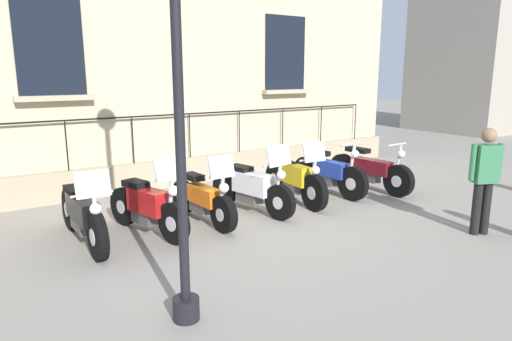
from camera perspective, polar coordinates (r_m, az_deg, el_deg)
ground_plane at (r=8.57m, az=-1.30°, el=-4.82°), size 60.00×60.00×0.00m
building_facade at (r=10.65m, az=-9.70°, el=15.81°), size 0.82×12.54×6.61m
motorcycle_black at (r=7.22m, az=-21.02°, el=-5.31°), size 2.22×0.56×1.24m
motorcycle_red at (r=7.32m, az=-13.48°, el=-4.48°), size 1.93×0.76×1.33m
motorcycle_orange at (r=7.75m, az=-6.71°, el=-3.73°), size 1.92×0.54×1.25m
motorcycle_white at (r=8.27m, az=-0.47°, el=-2.24°), size 2.04×0.71×1.31m
motorcycle_yellow at (r=8.90m, az=4.96°, el=-1.30°), size 2.02×0.55×1.28m
motorcycle_blue at (r=9.61m, az=9.18°, el=-0.44°), size 2.03×0.58×1.15m
motorcycle_maroon at (r=10.17m, az=14.13°, el=-0.03°), size 2.22×0.59×1.10m
pedestrian_walking at (r=7.85m, az=26.91°, el=-0.52°), size 0.35×0.49×1.70m
distant_building at (r=22.77m, az=26.47°, el=15.86°), size 4.15×4.64×8.88m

